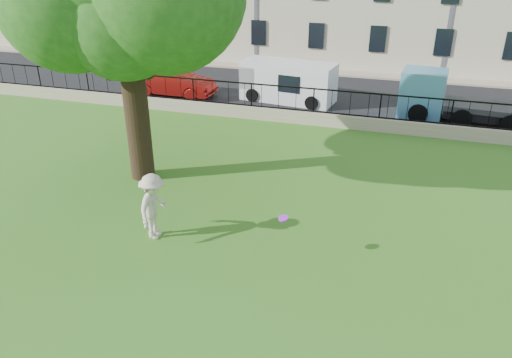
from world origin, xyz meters
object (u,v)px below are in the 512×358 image
(man, at_px, (153,206))
(white_van, at_px, (288,82))
(red_sedan, at_px, (174,82))
(blue_truck, at_px, (461,98))
(frisbee, at_px, (283,218))

(man, distance_m, white_van, 14.28)
(red_sedan, height_order, blue_truck, blue_truck)
(man, height_order, white_van, white_van)
(white_van, xyz_separation_m, blue_truck, (8.50, -0.92, 0.12))
(frisbee, xyz_separation_m, blue_truck, (5.20, 13.29, -0.09))
(frisbee, distance_m, red_sedan, 16.34)
(red_sedan, xyz_separation_m, blue_truck, (14.70, 0.00, 0.39))
(red_sedan, bearing_deg, frisbee, -143.02)
(blue_truck, bearing_deg, man, -118.19)
(man, relative_size, frisbee, 7.39)
(blue_truck, bearing_deg, red_sedan, -174.20)
(man, height_order, red_sedan, man)
(man, distance_m, frisbee, 3.81)
(frisbee, relative_size, blue_truck, 0.05)
(man, height_order, frisbee, man)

